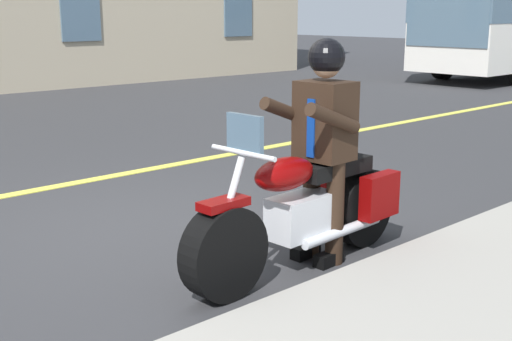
{
  "coord_description": "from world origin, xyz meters",
  "views": [
    {
      "loc": [
        3.0,
        4.83,
        1.92
      ],
      "look_at": [
        -0.27,
        1.24,
        0.75
      ],
      "focal_mm": 46.09,
      "sensor_mm": 36.0,
      "label": 1
    }
  ],
  "objects": [
    {
      "name": "motorcycle_main",
      "position": [
        -0.51,
        1.54,
        0.45
      ],
      "size": [
        2.22,
        0.65,
        1.26
      ],
      "color": "black",
      "rests_on": "ground_plane"
    },
    {
      "name": "ground_plane",
      "position": [
        0.0,
        0.0,
        0.0
      ],
      "size": [
        80.0,
        80.0,
        0.0
      ],
      "primitive_type": "plane",
      "color": "#333335"
    },
    {
      "name": "rider_main",
      "position": [
        -0.7,
        1.53,
        1.04
      ],
      "size": [
        0.64,
        0.57,
        1.74
      ],
      "color": "black",
      "rests_on": "ground_plane"
    },
    {
      "name": "lane_center_stripe",
      "position": [
        0.0,
        -2.0,
        0.01
      ],
      "size": [
        60.0,
        0.16,
        0.01
      ],
      "primitive_type": "cube",
      "color": "#E5DB4C",
      "rests_on": "ground_plane"
    }
  ]
}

